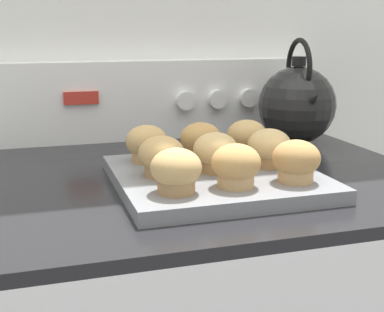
{
  "coord_description": "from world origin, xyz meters",
  "views": [
    {
      "loc": [
        -0.27,
        -0.51,
        1.18
      ],
      "look_at": [
        -0.03,
        0.29,
        0.98
      ],
      "focal_mm": 50.0,
      "sensor_mm": 36.0,
      "label": 1
    }
  ],
  "objects_px": {
    "muffin_r0_c1": "(237,166)",
    "muffin_r2_c1": "(201,141)",
    "muffin_r2_c0": "(147,144)",
    "muffin_r0_c2": "(296,161)",
    "muffin_r2_c2": "(247,137)",
    "tea_kettle": "(297,104)",
    "muffin_r1_c1": "(216,152)",
    "muffin_r1_c2": "(269,148)",
    "muffin_r0_c0": "(176,171)",
    "muffin_pan": "(217,178)",
    "muffin_r1_c0": "(161,156)"
  },
  "relations": [
    {
      "from": "muffin_r1_c1",
      "to": "muffin_r2_c1",
      "type": "height_order",
      "value": "same"
    },
    {
      "from": "tea_kettle",
      "to": "muffin_r1_c1",
      "type": "bearing_deg",
      "value": -137.85
    },
    {
      "from": "muffin_r2_c1",
      "to": "muffin_r1_c1",
      "type": "bearing_deg",
      "value": -93.12
    },
    {
      "from": "muffin_r1_c2",
      "to": "muffin_r2_c0",
      "type": "bearing_deg",
      "value": 153.8
    },
    {
      "from": "muffin_r1_c2",
      "to": "muffin_r2_c1",
      "type": "height_order",
      "value": "same"
    },
    {
      "from": "muffin_pan",
      "to": "muffin_r1_c2",
      "type": "xyz_separation_m",
      "value": [
        0.09,
        0.0,
        0.04
      ]
    },
    {
      "from": "muffin_r2_c0",
      "to": "muffin_r2_c1",
      "type": "bearing_deg",
      "value": -1.42
    },
    {
      "from": "muffin_pan",
      "to": "muffin_r1_c0",
      "type": "relative_size",
      "value": 4.4
    },
    {
      "from": "muffin_r2_c1",
      "to": "muffin_r2_c2",
      "type": "relative_size",
      "value": 1.0
    },
    {
      "from": "muffin_r1_c0",
      "to": "muffin_r1_c2",
      "type": "height_order",
      "value": "same"
    },
    {
      "from": "muffin_r1_c1",
      "to": "muffin_r1_c2",
      "type": "relative_size",
      "value": 1.0
    },
    {
      "from": "muffin_r2_c0",
      "to": "muffin_r0_c2",
      "type": "bearing_deg",
      "value": -44.92
    },
    {
      "from": "muffin_r0_c2",
      "to": "muffin_r1_c0",
      "type": "xyz_separation_m",
      "value": [
        -0.18,
        0.09,
        0.0
      ]
    },
    {
      "from": "muffin_r0_c1",
      "to": "muffin_r0_c2",
      "type": "xyz_separation_m",
      "value": [
        0.09,
        -0.0,
        0.0
      ]
    },
    {
      "from": "muffin_r0_c0",
      "to": "tea_kettle",
      "type": "xyz_separation_m",
      "value": [
        0.36,
        0.33,
        0.03
      ]
    },
    {
      "from": "muffin_pan",
      "to": "muffin_r2_c2",
      "type": "distance_m",
      "value": 0.13
    },
    {
      "from": "muffin_r1_c1",
      "to": "tea_kettle",
      "type": "bearing_deg",
      "value": 42.15
    },
    {
      "from": "muffin_r1_c2",
      "to": "muffin_r2_c1",
      "type": "xyz_separation_m",
      "value": [
        -0.09,
        0.09,
        0.0
      ]
    },
    {
      "from": "muffin_r1_c2",
      "to": "muffin_r2_c0",
      "type": "height_order",
      "value": "same"
    },
    {
      "from": "muffin_r0_c0",
      "to": "tea_kettle",
      "type": "height_order",
      "value": "tea_kettle"
    },
    {
      "from": "muffin_r0_c0",
      "to": "muffin_r0_c1",
      "type": "height_order",
      "value": "same"
    },
    {
      "from": "muffin_pan",
      "to": "muffin_r0_c1",
      "type": "relative_size",
      "value": 4.4
    },
    {
      "from": "muffin_r1_c2",
      "to": "muffin_r2_c2",
      "type": "xyz_separation_m",
      "value": [
        -0.0,
        0.09,
        0.0
      ]
    },
    {
      "from": "muffin_pan",
      "to": "muffin_r1_c2",
      "type": "height_order",
      "value": "muffin_r1_c2"
    },
    {
      "from": "muffin_r2_c0",
      "to": "muffin_r1_c1",
      "type": "bearing_deg",
      "value": -46.37
    },
    {
      "from": "muffin_r0_c1",
      "to": "muffin_r2_c1",
      "type": "xyz_separation_m",
      "value": [
        0.0,
        0.18,
        0.0
      ]
    },
    {
      "from": "muffin_pan",
      "to": "muffin_r1_c1",
      "type": "xyz_separation_m",
      "value": [
        -0.0,
        -0.0,
        0.04
      ]
    },
    {
      "from": "muffin_r1_c1",
      "to": "muffin_r2_c2",
      "type": "xyz_separation_m",
      "value": [
        0.09,
        0.09,
        0.0
      ]
    },
    {
      "from": "muffin_r1_c1",
      "to": "tea_kettle",
      "type": "relative_size",
      "value": 0.32
    },
    {
      "from": "muffin_r1_c1",
      "to": "muffin_r2_c0",
      "type": "bearing_deg",
      "value": 133.63
    },
    {
      "from": "muffin_r2_c2",
      "to": "tea_kettle",
      "type": "xyz_separation_m",
      "value": [
        0.18,
        0.15,
        0.03
      ]
    },
    {
      "from": "muffin_r0_c2",
      "to": "muffin_r1_c2",
      "type": "relative_size",
      "value": 1.0
    },
    {
      "from": "muffin_r0_c2",
      "to": "muffin_r1_c2",
      "type": "distance_m",
      "value": 0.09
    },
    {
      "from": "muffin_pan",
      "to": "muffin_r1_c1",
      "type": "relative_size",
      "value": 4.4
    },
    {
      "from": "muffin_r2_c0",
      "to": "muffin_r1_c2",
      "type": "bearing_deg",
      "value": -26.2
    },
    {
      "from": "muffin_r0_c0",
      "to": "muffin_r1_c1",
      "type": "relative_size",
      "value": 1.0
    },
    {
      "from": "muffin_r1_c0",
      "to": "tea_kettle",
      "type": "height_order",
      "value": "tea_kettle"
    },
    {
      "from": "muffin_r1_c0",
      "to": "muffin_r2_c1",
      "type": "xyz_separation_m",
      "value": [
        0.09,
        0.09,
        0.0
      ]
    },
    {
      "from": "tea_kettle",
      "to": "muffin_r1_c2",
      "type": "bearing_deg",
      "value": -126.3
    },
    {
      "from": "muffin_r0_c0",
      "to": "muffin_r1_c1",
      "type": "xyz_separation_m",
      "value": [
        0.09,
        0.09,
        0.0
      ]
    },
    {
      "from": "muffin_pan",
      "to": "muffin_r1_c2",
      "type": "relative_size",
      "value": 4.4
    },
    {
      "from": "muffin_r0_c0",
      "to": "muffin_r2_c2",
      "type": "distance_m",
      "value": 0.26
    },
    {
      "from": "muffin_r1_c1",
      "to": "muffin_r1_c2",
      "type": "bearing_deg",
      "value": 2.5
    },
    {
      "from": "muffin_r0_c0",
      "to": "muffin_r0_c1",
      "type": "relative_size",
      "value": 1.0
    },
    {
      "from": "muffin_r2_c0",
      "to": "muffin_r1_c0",
      "type": "bearing_deg",
      "value": -89.05
    },
    {
      "from": "muffin_r1_c0",
      "to": "muffin_r2_c2",
      "type": "relative_size",
      "value": 1.0
    },
    {
      "from": "muffin_r1_c2",
      "to": "muffin_pan",
      "type": "bearing_deg",
      "value": -178.23
    },
    {
      "from": "tea_kettle",
      "to": "muffin_r1_c0",
      "type": "bearing_deg",
      "value": -145.57
    },
    {
      "from": "muffin_pan",
      "to": "muffin_r2_c1",
      "type": "relative_size",
      "value": 4.4
    },
    {
      "from": "muffin_r2_c1",
      "to": "muffin_r0_c0",
      "type": "bearing_deg",
      "value": -117.53
    }
  ]
}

